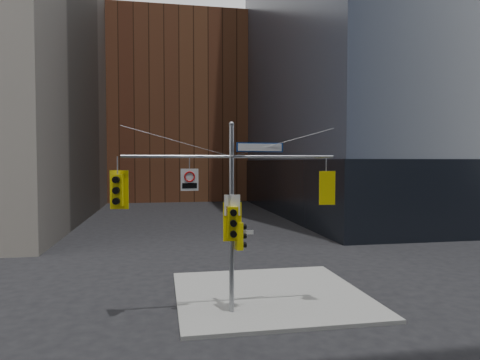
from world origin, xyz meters
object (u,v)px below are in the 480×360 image
object	(u,v)px
traffic_light_east_arm	(326,188)
regulatory_sign_arm	(190,179)
traffic_light_pole_side	(240,236)
signal_assembly	(232,199)
traffic_light_west_arm	(118,190)
traffic_light_pole_front	(233,223)
street_sign_blade	(260,147)

from	to	relation	value
traffic_light_east_arm	regulatory_sign_arm	size ratio (longest dim) A/B	1.60
traffic_light_pole_side	regulatory_sign_arm	bearing A→B (deg)	82.00
signal_assembly	traffic_light_west_arm	xyz separation A→B (m)	(-4.11, 0.01, 0.38)
traffic_light_pole_front	regulatory_sign_arm	world-z (taller)	regulatory_sign_arm
traffic_light_pole_side	traffic_light_west_arm	bearing A→B (deg)	80.96
traffic_light_west_arm	traffic_light_pole_front	size ratio (longest dim) A/B	0.97
street_sign_blade	traffic_light_pole_side	bearing A→B (deg)	173.37
traffic_light_pole_front	signal_assembly	bearing A→B (deg)	94.15
traffic_light_pole_side	street_sign_blade	xyz separation A→B (m)	(0.76, -0.01, 3.34)
traffic_light_pole_front	street_sign_blade	size ratio (longest dim) A/B	0.79
signal_assembly	traffic_light_pole_front	world-z (taller)	signal_assembly
signal_assembly	regulatory_sign_arm	distance (m)	1.74
regulatory_sign_arm	traffic_light_pole_side	bearing A→B (deg)	-2.32
regulatory_sign_arm	traffic_light_east_arm	bearing A→B (deg)	-3.12
traffic_light_east_arm	traffic_light_pole_front	bearing A→B (deg)	11.49
signal_assembly	traffic_light_pole_front	size ratio (longest dim) A/B	5.52
traffic_light_east_arm	traffic_light_pole_side	world-z (taller)	traffic_light_east_arm
traffic_light_west_arm	traffic_light_pole_front	bearing A→B (deg)	6.37
signal_assembly	traffic_light_pole_side	bearing A→B (deg)	2.46
signal_assembly	street_sign_blade	distance (m)	2.22
signal_assembly	traffic_light_west_arm	bearing A→B (deg)	179.81
traffic_light_west_arm	traffic_light_pole_front	distance (m)	4.30
traffic_light_pole_front	traffic_light_west_arm	bearing A→B (deg)	-179.85
traffic_light_west_arm	traffic_light_pole_side	xyz separation A→B (m)	(4.43, 0.00, -1.79)
traffic_light_pole_side	street_sign_blade	bearing A→B (deg)	-99.84
traffic_light_pole_side	regulatory_sign_arm	distance (m)	2.87
traffic_light_west_arm	traffic_light_pole_side	distance (m)	4.78
traffic_light_pole_side	traffic_light_pole_front	size ratio (longest dim) A/B	0.71
traffic_light_west_arm	traffic_light_east_arm	distance (m)	7.83
traffic_light_pole_front	regulatory_sign_arm	xyz separation A→B (m)	(-1.56, 0.25, 1.61)
signal_assembly	traffic_light_east_arm	world-z (taller)	signal_assembly
street_sign_blade	regulatory_sign_arm	distance (m)	2.90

